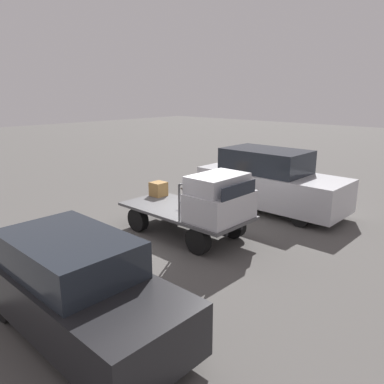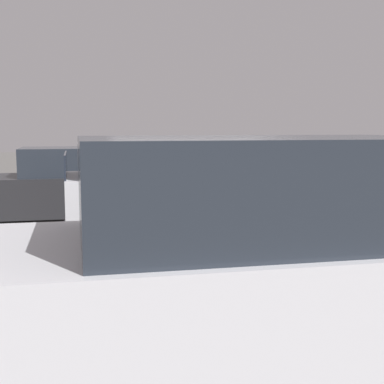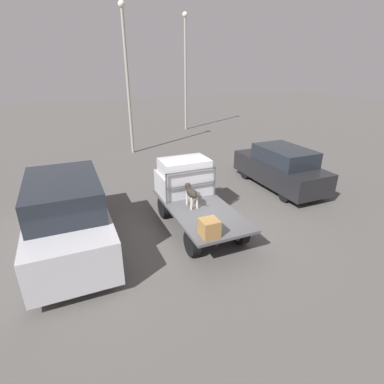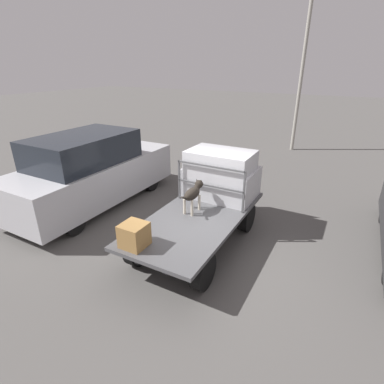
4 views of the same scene
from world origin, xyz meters
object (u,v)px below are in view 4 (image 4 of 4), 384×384
(cargo_crate, at_px, (134,235))
(parked_pickup_far, at_px, (92,171))
(dog, at_px, (193,193))
(light_pole_near, at_px, (305,49))
(flatbed_truck, at_px, (197,224))

(cargo_crate, bearing_deg, parked_pickup_far, 56.94)
(cargo_crate, height_order, parked_pickup_far, parked_pickup_far)
(dog, xyz_separation_m, light_pole_near, (9.55, -0.32, 3.28))
(dog, bearing_deg, flatbed_truck, -122.64)
(dog, bearing_deg, parked_pickup_far, 93.59)
(cargo_crate, relative_size, light_pole_near, 0.06)
(dog, relative_size, light_pole_near, 0.12)
(parked_pickup_far, bearing_deg, flatbed_truck, -88.42)
(parked_pickup_far, distance_m, light_pole_near, 10.58)
(dog, bearing_deg, light_pole_near, 7.05)
(parked_pickup_far, height_order, light_pole_near, light_pole_near)
(flatbed_truck, relative_size, cargo_crate, 8.61)
(light_pole_near, bearing_deg, flatbed_truck, 179.25)
(flatbed_truck, height_order, cargo_crate, cargo_crate)
(flatbed_truck, distance_m, dog, 0.70)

